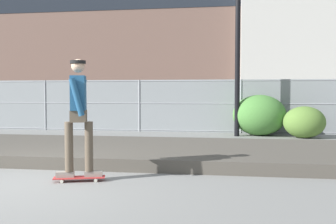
% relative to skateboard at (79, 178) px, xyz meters
% --- Properties ---
extents(ground_plane, '(120.00, 120.00, 0.00)m').
position_rel_skateboard_xyz_m(ground_plane, '(-0.77, -0.35, -0.06)').
color(ground_plane, slate).
extents(gravel_berm, '(16.24, 3.40, 0.23)m').
position_rel_skateboard_xyz_m(gravel_berm, '(-0.77, 2.45, 0.06)').
color(gravel_berm, '#4C473F').
rests_on(gravel_berm, ground_plane).
extents(skateboard, '(0.82, 0.41, 0.07)m').
position_rel_skateboard_xyz_m(skateboard, '(0.00, 0.00, 0.00)').
color(skateboard, '#B22D2D').
rests_on(skateboard, ground_plane).
extents(skater, '(0.72, 0.62, 1.86)m').
position_rel_skateboard_xyz_m(skater, '(0.00, -0.00, 1.08)').
color(skater, gray).
rests_on(skater, skateboard).
extents(chain_fence, '(21.52, 0.06, 1.85)m').
position_rel_skateboard_xyz_m(chain_fence, '(-0.77, 7.63, 0.87)').
color(chain_fence, gray).
rests_on(chain_fence, ground_plane).
extents(street_lamp, '(0.44, 0.44, 6.61)m').
position_rel_skateboard_xyz_m(street_lamp, '(2.65, 6.69, 4.07)').
color(street_lamp, black).
rests_on(street_lamp, ground_plane).
extents(parked_car_near, '(4.42, 1.99, 1.66)m').
position_rel_skateboard_xyz_m(parked_car_near, '(-4.37, 9.86, 0.78)').
color(parked_car_near, black).
rests_on(parked_car_near, ground_plane).
extents(parked_car_mid, '(4.48, 2.11, 1.66)m').
position_rel_skateboard_xyz_m(parked_car_mid, '(1.39, 10.15, 0.78)').
color(parked_car_mid, '#B7BABF').
rests_on(parked_car_mid, ground_plane).
extents(library_building, '(29.93, 12.22, 17.90)m').
position_rel_skateboard_xyz_m(library_building, '(-9.91, 38.73, 8.89)').
color(library_building, brown).
rests_on(library_building, ground_plane).
extents(shrub_left, '(1.72, 1.41, 1.33)m').
position_rel_skateboard_xyz_m(shrub_left, '(3.38, 7.00, 0.61)').
color(shrub_left, '#477F38').
rests_on(shrub_left, ground_plane).
extents(shrub_center, '(1.27, 1.04, 0.98)m').
position_rel_skateboard_xyz_m(shrub_center, '(4.69, 6.47, 0.43)').
color(shrub_center, '#567A33').
rests_on(shrub_center, ground_plane).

